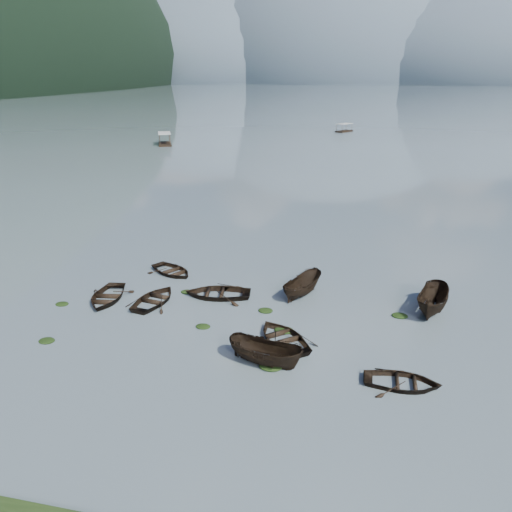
% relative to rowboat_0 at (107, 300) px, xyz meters
% --- Properties ---
extents(ground_plane, '(2400.00, 2400.00, 0.00)m').
position_rel_rowboat_0_xyz_m(ground_plane, '(9.63, -6.15, 0.00)').
color(ground_plane, slate).
extents(haze_mtn_a, '(520.00, 520.00, 280.00)m').
position_rel_rowboat_0_xyz_m(haze_mtn_a, '(-250.37, 893.85, 0.00)').
color(haze_mtn_a, '#475666').
rests_on(haze_mtn_a, ground).
extents(haze_mtn_b, '(520.00, 520.00, 340.00)m').
position_rel_rowboat_0_xyz_m(haze_mtn_b, '(-50.37, 893.85, 0.00)').
color(haze_mtn_b, '#475666').
rests_on(haze_mtn_b, ground).
extents(haze_mtn_c, '(520.00, 520.00, 260.00)m').
position_rel_rowboat_0_xyz_m(haze_mtn_c, '(149.63, 893.85, 0.00)').
color(haze_mtn_c, '#475666').
rests_on(haze_mtn_c, ground).
extents(rowboat_0, '(3.81, 4.89, 0.93)m').
position_rel_rowboat_0_xyz_m(rowboat_0, '(0.00, 0.00, 0.00)').
color(rowboat_0, black).
rests_on(rowboat_0, ground).
extents(rowboat_1, '(3.78, 4.78, 0.89)m').
position_rel_rowboat_0_xyz_m(rowboat_1, '(3.51, 0.35, 0.00)').
color(rowboat_1, black).
rests_on(rowboat_1, ground).
extents(rowboat_2, '(4.78, 2.78, 1.74)m').
position_rel_rowboat_0_xyz_m(rowboat_2, '(12.74, -5.74, 0.00)').
color(rowboat_2, black).
rests_on(rowboat_2, ground).
extents(rowboat_3, '(5.27, 5.41, 0.92)m').
position_rel_rowboat_0_xyz_m(rowboat_3, '(13.32, -3.05, 0.00)').
color(rowboat_3, black).
rests_on(rowboat_3, ground).
extents(rowboat_4, '(3.99, 2.86, 0.82)m').
position_rel_rowboat_0_xyz_m(rowboat_4, '(20.09, -6.21, 0.00)').
color(rowboat_4, black).
rests_on(rowboat_4, ground).
extents(rowboat_5, '(3.11, 5.24, 1.90)m').
position_rel_rowboat_0_xyz_m(rowboat_5, '(22.50, 3.05, 0.00)').
color(rowboat_5, black).
rests_on(rowboat_5, ground).
extents(rowboat_6, '(5.12, 4.74, 0.86)m').
position_rel_rowboat_0_xyz_m(rowboat_6, '(2.70, 5.69, 0.00)').
color(rowboat_6, black).
rests_on(rowboat_6, ground).
extents(rowboat_7, '(5.24, 4.13, 0.98)m').
position_rel_rowboat_0_xyz_m(rowboat_7, '(7.58, 2.28, 0.00)').
color(rowboat_7, black).
rests_on(rowboat_7, ground).
extents(rowboat_8, '(3.27, 4.64, 1.68)m').
position_rel_rowboat_0_xyz_m(rowboat_8, '(13.49, 3.90, 0.00)').
color(rowboat_8, black).
rests_on(rowboat_8, ground).
extents(weed_clump_0, '(1.00, 0.82, 0.22)m').
position_rel_rowboat_0_xyz_m(weed_clump_0, '(-0.67, -6.18, 0.00)').
color(weed_clump_0, black).
rests_on(weed_clump_0, ground).
extents(weed_clump_1, '(0.95, 0.76, 0.21)m').
position_rel_rowboat_0_xyz_m(weed_clump_1, '(7.99, -2.40, 0.00)').
color(weed_clump_1, black).
rests_on(weed_clump_1, ground).
extents(weed_clump_2, '(1.33, 1.06, 0.29)m').
position_rel_rowboat_0_xyz_m(weed_clump_2, '(13.10, -6.01, 0.00)').
color(weed_clump_2, black).
rests_on(weed_clump_2, ground).
extents(weed_clump_3, '(1.01, 0.85, 0.22)m').
position_rel_rowboat_0_xyz_m(weed_clump_3, '(11.45, 0.67, 0.00)').
color(weed_clump_3, black).
rests_on(weed_clump_3, ground).
extents(weed_clump_4, '(1.23, 0.98, 0.26)m').
position_rel_rowboat_0_xyz_m(weed_clump_4, '(13.13, -1.80, 0.00)').
color(weed_clump_4, black).
rests_on(weed_clump_4, ground).
extents(weed_clump_5, '(0.94, 0.76, 0.20)m').
position_rel_rowboat_0_xyz_m(weed_clump_5, '(-2.70, -1.41, 0.00)').
color(weed_clump_5, black).
rests_on(weed_clump_5, ground).
extents(weed_clump_6, '(0.94, 0.78, 0.20)m').
position_rel_rowboat_0_xyz_m(weed_clump_6, '(5.15, 2.45, 0.00)').
color(weed_clump_6, black).
rests_on(weed_clump_6, ground).
extents(weed_clump_7, '(1.07, 0.86, 0.23)m').
position_rel_rowboat_0_xyz_m(weed_clump_7, '(20.33, 1.86, 0.00)').
color(weed_clump_7, black).
rests_on(weed_clump_7, ground).
extents(pontoon_left, '(5.22, 7.19, 2.55)m').
position_rel_rowboat_0_xyz_m(pontoon_left, '(-27.02, 76.76, 0.00)').
color(pontoon_left, black).
rests_on(pontoon_left, ground).
extents(pontoon_centre, '(4.72, 5.84, 2.09)m').
position_rel_rowboat_0_xyz_m(pontoon_centre, '(10.65, 111.90, 0.00)').
color(pontoon_centre, black).
rests_on(pontoon_centre, ground).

